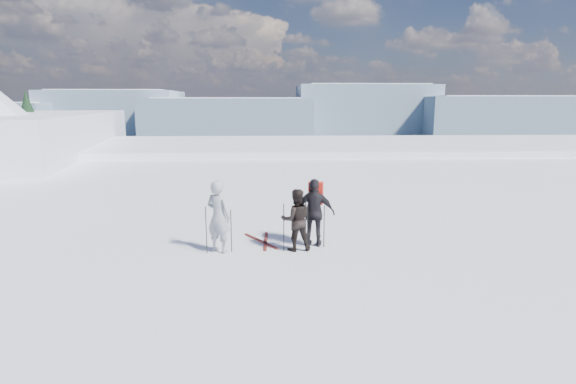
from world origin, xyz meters
name	(u,v)px	position (x,y,z in m)	size (l,w,h in m)	color
lake_basin	(291,221)	(0.00, 30.00, -6.50)	(820.00, 820.00, 71.62)	white
far_mountain_range	(299,114)	(29.60, 454.78, -7.19)	(770.00, 110.00, 53.00)	slate
skier_grey	(219,216)	(-3.31, 2.61, 0.95)	(0.69, 0.45, 1.89)	#8F939C
skier_dark	(296,220)	(-1.31, 2.65, 0.82)	(0.80, 0.62, 1.64)	black
skier_pack	(315,213)	(-0.79, 2.99, 0.92)	(1.08, 0.45, 1.84)	black
backpack	(316,166)	(-0.73, 3.23, 2.15)	(0.39, 0.22, 0.61)	red
ski_poles	(278,227)	(-1.79, 2.65, 0.62)	(3.10, 0.44, 1.37)	black
skis_loose	(263,241)	(-2.18, 3.41, 0.01)	(1.00, 1.70, 0.03)	black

